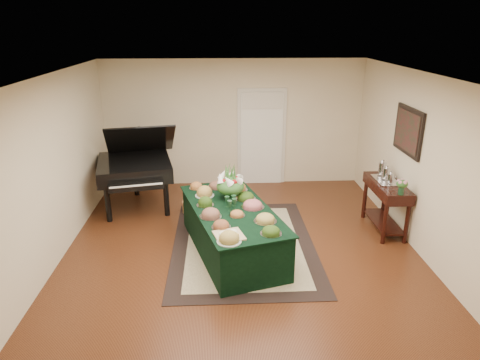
{
  "coord_description": "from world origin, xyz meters",
  "views": [
    {
      "loc": [
        -0.31,
        -6.01,
        3.38
      ],
      "look_at": [
        0.0,
        0.3,
        1.05
      ],
      "focal_mm": 32.0,
      "sensor_mm": 36.0,
      "label": 1
    }
  ],
  "objects_px": {
    "floral_centerpiece": "(230,183)",
    "grand_piano": "(135,167)",
    "buffet_table": "(232,230)",
    "mahogany_sideboard": "(387,194)"
  },
  "relations": [
    {
      "from": "buffet_table",
      "to": "mahogany_sideboard",
      "type": "distance_m",
      "value": 2.73
    },
    {
      "from": "mahogany_sideboard",
      "to": "floral_centerpiece",
      "type": "bearing_deg",
      "value": -174.98
    },
    {
      "from": "buffet_table",
      "to": "grand_piano",
      "type": "height_order",
      "value": "grand_piano"
    },
    {
      "from": "buffet_table",
      "to": "floral_centerpiece",
      "type": "bearing_deg",
      "value": 91.37
    },
    {
      "from": "mahogany_sideboard",
      "to": "buffet_table",
      "type": "bearing_deg",
      "value": -166.66
    },
    {
      "from": "grand_piano",
      "to": "mahogany_sideboard",
      "type": "relative_size",
      "value": 1.54
    },
    {
      "from": "grand_piano",
      "to": "buffet_table",
      "type": "bearing_deg",
      "value": -45.91
    },
    {
      "from": "buffet_table",
      "to": "floral_centerpiece",
      "type": "relative_size",
      "value": 5.57
    },
    {
      "from": "floral_centerpiece",
      "to": "grand_piano",
      "type": "height_order",
      "value": "grand_piano"
    },
    {
      "from": "buffet_table",
      "to": "grand_piano",
      "type": "distance_m",
      "value": 2.59
    }
  ]
}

